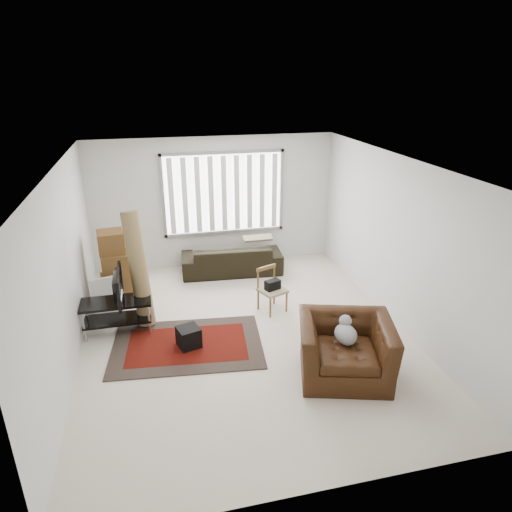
% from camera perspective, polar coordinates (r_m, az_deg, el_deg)
% --- Properties ---
extents(room, '(6.00, 6.02, 2.71)m').
position_cam_1_polar(room, '(7.06, -2.06, 4.57)').
color(room, beige).
rests_on(room, ground).
extents(persian_rug, '(2.40, 1.73, 0.02)m').
position_cam_1_polar(persian_rug, '(7.16, -8.57, -10.94)').
color(persian_rug, black).
rests_on(persian_rug, ground).
extents(tv_stand, '(1.08, 0.49, 0.54)m').
position_cam_1_polar(tv_stand, '(7.58, -17.02, -6.41)').
color(tv_stand, black).
rests_on(tv_stand, ground).
extents(tv, '(0.11, 0.88, 0.50)m').
position_cam_1_polar(tv, '(7.40, -17.37, -3.67)').
color(tv, black).
rests_on(tv, tv_stand).
extents(subwoofer, '(0.39, 0.39, 0.31)m').
position_cam_1_polar(subwoofer, '(7.04, -8.41, -9.97)').
color(subwoofer, black).
rests_on(subwoofer, persian_rug).
extents(moving_boxes, '(0.59, 0.55, 1.32)m').
position_cam_1_polar(moving_boxes, '(8.48, -17.17, -1.60)').
color(moving_boxes, brown).
rests_on(moving_boxes, ground).
extents(white_flatpack, '(0.53, 0.26, 0.66)m').
position_cam_1_polar(white_flatpack, '(8.20, -18.05, -4.74)').
color(white_flatpack, silver).
rests_on(white_flatpack, ground).
extents(rolled_rug, '(0.47, 0.70, 1.89)m').
position_cam_1_polar(rolled_rug, '(7.54, -14.48, -1.59)').
color(rolled_rug, olive).
rests_on(rolled_rug, ground).
extents(sofa, '(2.09, 1.03, 0.78)m').
position_cam_1_polar(sofa, '(9.35, -3.05, 0.18)').
color(sofa, black).
rests_on(sofa, ground).
extents(side_chair, '(0.54, 0.54, 0.78)m').
position_cam_1_polar(side_chair, '(7.85, 1.99, -3.97)').
color(side_chair, '#8F7D5D').
rests_on(side_chair, ground).
extents(armchair, '(1.49, 1.39, 0.92)m').
position_cam_1_polar(armchair, '(6.37, 11.12, -10.89)').
color(armchair, '#331A0A').
rests_on(armchair, ground).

